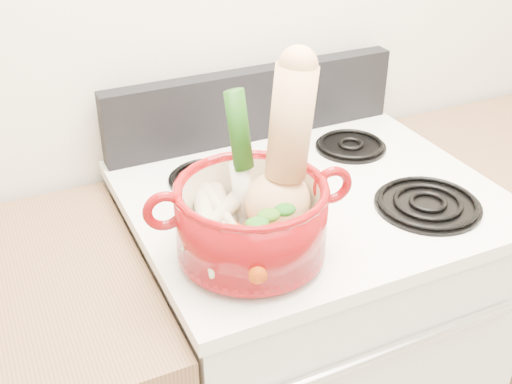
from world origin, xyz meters
name	(u,v)px	position (x,y,z in m)	size (l,w,h in m)	color
stove_body	(303,354)	(0.00, 1.40, 0.46)	(0.76, 0.65, 0.92)	silver
cooktop	(311,197)	(0.00, 1.40, 0.93)	(0.78, 0.67, 0.03)	white
control_backsplash	(254,104)	(0.00, 1.70, 1.04)	(0.76, 0.05, 0.18)	black
oven_handle	(394,349)	(0.00, 1.06, 0.78)	(0.02, 0.02, 0.60)	silver
burner_front_left	(265,248)	(-0.19, 1.24, 0.96)	(0.22, 0.22, 0.02)	black
burner_front_right	(428,203)	(0.19, 1.24, 0.96)	(0.22, 0.22, 0.02)	black
burner_back_left	(207,177)	(-0.19, 1.54, 0.96)	(0.17, 0.17, 0.02)	black
burner_back_right	(351,145)	(0.19, 1.54, 0.96)	(0.17, 0.17, 0.02)	black
dutch_oven	(251,219)	(-0.22, 1.24, 1.04)	(0.27, 0.27, 0.13)	maroon
pot_handle_left	(164,211)	(-0.37, 1.26, 1.08)	(0.08, 0.08, 0.02)	maroon
pot_handle_right	(332,185)	(-0.07, 1.21, 1.08)	(0.08, 0.08, 0.02)	maroon
squash	(285,151)	(-0.15, 1.25, 1.15)	(0.13, 0.13, 0.31)	tan
leek	(243,158)	(-0.21, 1.30, 1.13)	(0.04, 0.04, 0.27)	silver
ginger	(252,198)	(-0.18, 1.33, 1.02)	(0.09, 0.06, 0.05)	tan
parsnip_0	(227,230)	(-0.26, 1.25, 1.02)	(0.04, 0.04, 0.20)	beige
parsnip_1	(207,230)	(-0.30, 1.25, 1.03)	(0.05, 0.05, 0.22)	beige
parsnip_2	(225,220)	(-0.26, 1.26, 1.03)	(0.04, 0.04, 0.19)	beige
parsnip_3	(211,221)	(-0.29, 1.26, 1.04)	(0.04, 0.04, 0.17)	beige
parsnip_4	(221,209)	(-0.26, 1.28, 1.04)	(0.04, 0.04, 0.19)	beige
carrot_0	(244,236)	(-0.24, 1.22, 1.02)	(0.03, 0.03, 0.15)	#C73C09
carrot_1	(251,250)	(-0.25, 1.17, 1.02)	(0.03, 0.03, 0.15)	#CD450A
carrot_2	(272,222)	(-0.19, 1.22, 1.03)	(0.03, 0.03, 0.16)	#D9450A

